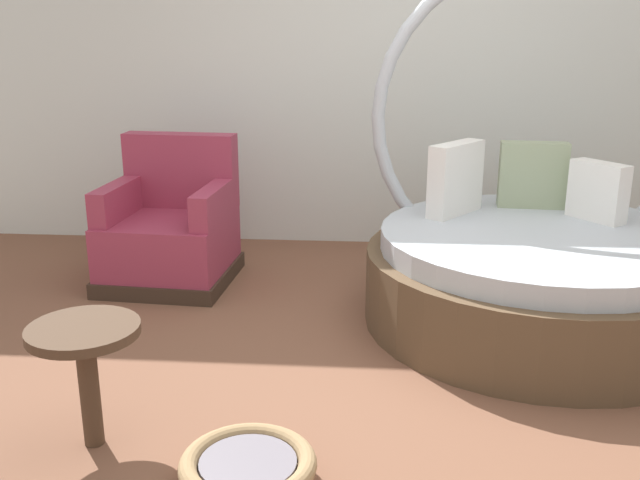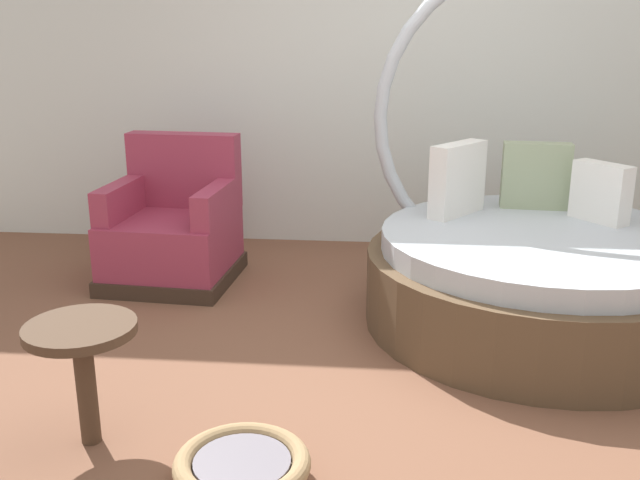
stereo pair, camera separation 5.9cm
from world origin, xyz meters
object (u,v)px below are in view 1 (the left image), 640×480
object	(u,v)px
round_daybed	(537,255)
side_table	(85,348)
red_armchair	(171,232)
pet_basket	(248,470)

from	to	relation	value
round_daybed	side_table	world-z (taller)	round_daybed
red_armchair	side_table	world-z (taller)	red_armchair
pet_basket	side_table	bearing A→B (deg)	160.72
round_daybed	red_armchair	xyz separation A→B (m)	(-2.26, 0.48, -0.05)
red_armchair	side_table	bearing A→B (deg)	-83.85
pet_basket	side_table	world-z (taller)	side_table
red_armchair	pet_basket	world-z (taller)	red_armchair
pet_basket	side_table	size ratio (longest dim) A/B	0.98
round_daybed	pet_basket	distance (m)	2.21
red_armchair	round_daybed	bearing A→B (deg)	-11.94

